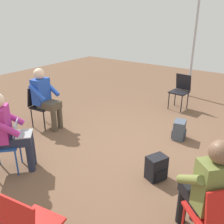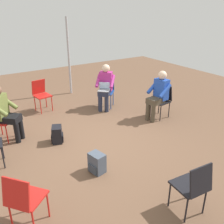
# 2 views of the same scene
# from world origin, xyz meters

# --- Properties ---
(ground_plane) EXTENTS (14.00, 14.00, 0.00)m
(ground_plane) POSITION_xyz_m (0.00, 0.00, 0.00)
(ground_plane) COLOR brown
(chair_northeast) EXTENTS (0.58, 0.59, 0.85)m
(chair_northeast) POSITION_xyz_m (1.30, 1.68, 0.50)
(chair_northeast) COLOR red
(chair_northeast) RESTS_ON ground
(chair_west) EXTENTS (0.47, 0.43, 0.85)m
(chair_west) POSITION_xyz_m (-2.41, -0.12, 0.50)
(chair_west) COLOR black
(chair_west) RESTS_ON ground
(chair_south) EXTENTS (0.45, 0.48, 0.85)m
(chair_south) POSITION_xyz_m (0.28, -2.11, 0.50)
(chair_south) COLOR black
(chair_south) RESTS_ON ground
(person_with_laptop) EXTENTS (0.64, 0.64, 1.24)m
(person_with_laptop) POSITION_xyz_m (1.58, -1.17, 0.69)
(person_with_laptop) COLOR #23283D
(person_with_laptop) RESTS_ON ground
(person_in_blue) EXTENTS (0.53, 0.55, 1.24)m
(person_in_blue) POSITION_xyz_m (0.26, -1.94, 0.69)
(person_in_blue) COLOR #4C4233
(person_in_blue) RESTS_ON ground
(person_in_olive) EXTENTS (0.63, 0.63, 1.24)m
(person_in_olive) POSITION_xyz_m (1.19, 1.55, 0.69)
(person_in_olive) COLOR black
(person_in_olive) RESTS_ON ground
(backpack_near_laptop_user) EXTENTS (0.32, 0.29, 0.36)m
(backpack_near_laptop_user) POSITION_xyz_m (-0.86, 0.50, 0.16)
(backpack_near_laptop_user) COLOR #475160
(backpack_near_laptop_user) RESTS_ON ground
(backpack_by_empty_chair) EXTENTS (0.34, 0.31, 0.36)m
(backpack_by_empty_chair) POSITION_xyz_m (0.51, 0.70, 0.16)
(backpack_by_empty_chair) COLOR black
(backpack_by_empty_chair) RESTS_ON ground
(tent_pole_near) EXTENTS (0.07, 0.07, 2.79)m
(tent_pole_near) POSITION_xyz_m (-3.51, -0.29, 1.40)
(tent_pole_near) COLOR #B2B2B7
(tent_pole_near) RESTS_ON ground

